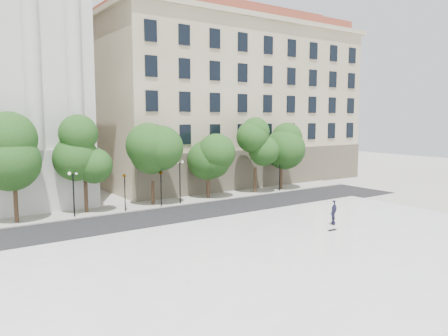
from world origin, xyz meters
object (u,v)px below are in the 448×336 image
at_px(traffic_light_west, 124,174).
at_px(person_lying, 333,222).
at_px(traffic_light_east, 161,171).
at_px(skateboard, 332,230).

height_order(traffic_light_west, person_lying, traffic_light_west).
bearing_deg(person_lying, traffic_light_west, 97.29).
relative_size(traffic_light_east, person_lying, 2.18).
xyz_separation_m(traffic_light_west, traffic_light_east, (3.80, 0.00, 0.08)).
distance_m(person_lying, skateboard, 1.87).
bearing_deg(person_lying, traffic_light_east, 86.97).
xyz_separation_m(person_lying, skateboard, (-1.45, -1.17, -0.23)).
relative_size(traffic_light_west, skateboard, 5.33).
relative_size(traffic_light_west, traffic_light_east, 0.98).
xyz_separation_m(traffic_light_west, person_lying, (11.01, -15.85, -2.93)).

